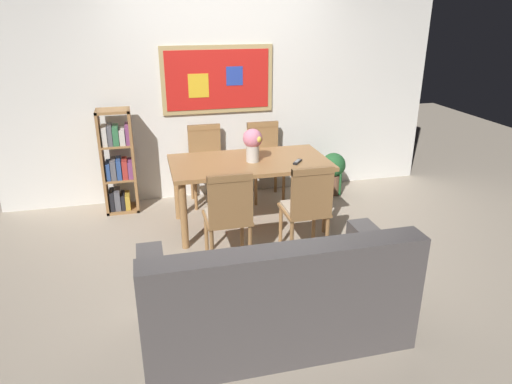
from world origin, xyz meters
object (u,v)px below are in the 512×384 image
dining_chair_near_right (307,204)px  dining_chair_far_right (265,154)px  dining_chair_near_left (229,211)px  leather_couch (274,299)px  tv_remote (298,162)px  potted_ivy (333,171)px  flower_vase (253,142)px  dining_chair_far_left (206,158)px  dining_table (249,169)px  bookshelf (118,163)px

dining_chair_near_right → dining_chair_far_right: bearing=89.5°
dining_chair_near_left → dining_chair_far_right: size_ratio=1.00×
leather_couch → tv_remote: leather_couch is taller
potted_ivy → flower_vase: 1.50m
dining_chair_near_left → dining_chair_far_right: same height
dining_chair_near_left → dining_chair_far_right: 1.71m
dining_chair_near_right → flower_vase: (-0.32, 0.76, 0.39)m
dining_chair_far_left → tv_remote: size_ratio=6.09×
dining_table → potted_ivy: (1.21, 0.64, -0.34)m
dining_chair_near_left → bookshelf: bookshelf is taller
dining_chair_far_right → flower_vase: 0.94m
bookshelf → tv_remote: 2.01m
dining_chair_near_right → flower_vase: flower_vase is taller
leather_couch → flower_vase: bearing=81.0°
dining_chair_far_right → flower_vase: size_ratio=2.69×
leather_couch → bookshelf: (-1.07, 2.56, 0.25)m
flower_vase → tv_remote: size_ratio=2.26×
dining_chair_near_right → leather_couch: 1.22m
dining_chair_near_right → leather_couch: (-0.61, -1.03, -0.23)m
dining_table → tv_remote: 0.50m
leather_couch → bookshelf: bookshelf is taller
dining_chair_far_right → bookshelf: size_ratio=0.78×
dining_chair_near_right → leather_couch: bearing=-120.4°
dining_chair_far_right → tv_remote: dining_chair_far_right is taller
dining_chair_near_left → dining_chair_far_right: (0.74, 1.54, 0.00)m
dining_chair_near_right → tv_remote: dining_chair_near_right is taller
dining_chair_near_left → leather_couch: 1.07m
leather_couch → dining_chair_near_left: bearing=96.3°
dining_chair_far_right → tv_remote: size_ratio=6.09×
potted_ivy → tv_remote: size_ratio=3.49×
dining_chair_far_left → flower_vase: size_ratio=2.69×
dining_chair_near_right → dining_chair_far_left: bearing=113.6°
dining_chair_near_right → dining_chair_far_left: same height
dining_table → flower_vase: 0.29m
dining_table → dining_chair_near_right: 0.87m
dining_chair_far_left → tv_remote: (0.79, -0.97, 0.20)m
potted_ivy → bookshelf: bearing=177.8°
leather_couch → bookshelf: size_ratio=1.54×
dining_chair_near_right → dining_table: bearing=114.0°
bookshelf → flower_vase: size_ratio=3.46×
dining_chair_far_right → leather_couch: bearing=-103.5°
dining_chair_near_left → bookshelf: 1.80m
potted_ivy → dining_chair_far_left: bearing=174.6°
dining_chair_far_left → potted_ivy: size_ratio=1.75×
leather_couch → flower_vase: (0.29, 1.79, 0.61)m
dining_table → dining_chair_near_right: dining_chair_near_right is taller
dining_chair_far_right → flower_vase: bearing=-113.2°
dining_table → bookshelf: size_ratio=1.38×
dining_chair_near_left → dining_chair_far_left: 1.57m
leather_couch → potted_ivy: 2.87m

